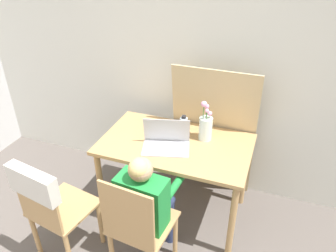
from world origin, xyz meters
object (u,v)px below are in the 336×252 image
chair_occupied (138,227)px  laptop (166,141)px  flower_vase (206,126)px  water_bottle (184,128)px  chair_spare (47,200)px  person_seated (146,198)px

chair_occupied → laptop: laptop is taller
flower_vase → laptop: bearing=-140.3°
flower_vase → water_bottle: 0.18m
chair_spare → laptop: 0.95m
laptop → chair_spare: bearing=-145.3°
chair_spare → flower_vase: (0.85, 0.94, 0.24)m
person_seated → laptop: person_seated is taller
laptop → flower_vase: bearing=23.9°
chair_spare → person_seated: bearing=-149.4°
chair_spare → water_bottle: 1.13m
person_seated → flower_vase: 0.77m
flower_vase → person_seated: bearing=-107.8°
chair_spare → water_bottle: water_bottle is taller
person_seated → laptop: (-0.03, 0.48, 0.16)m
laptop → water_bottle: bearing=42.1°
chair_spare → laptop: (0.60, 0.72, 0.17)m
chair_occupied → chair_spare: bearing=16.2°
chair_occupied → flower_vase: 0.93m
chair_spare → laptop: size_ratio=2.23×
chair_spare → flower_vase: flower_vase is taller
water_bottle → person_seated: bearing=-95.4°
laptop → chair_occupied: bearing=-103.7°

